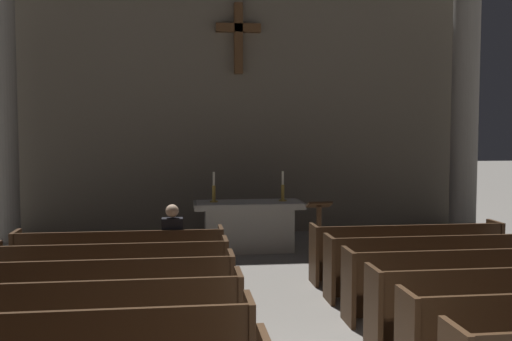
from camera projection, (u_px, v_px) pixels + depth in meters
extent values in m
cube|color=#422B19|center=(70.00, 340.00, 4.88)|extent=(3.00, 0.05, 0.50)
cube|color=#422B19|center=(92.00, 325.00, 6.08)|extent=(3.00, 0.40, 0.05)
cube|color=#422B19|center=(88.00, 306.00, 5.84)|extent=(3.00, 0.05, 0.50)
cube|color=#422B19|center=(95.00, 340.00, 6.28)|extent=(3.00, 0.04, 0.40)
cube|color=#422B19|center=(239.00, 315.00, 6.25)|extent=(0.06, 0.50, 0.95)
cube|color=#422B19|center=(104.00, 299.00, 7.04)|extent=(3.00, 0.40, 0.05)
cube|color=#422B19|center=(101.00, 281.00, 6.80)|extent=(3.00, 0.05, 0.50)
cube|color=#422B19|center=(107.00, 312.00, 7.23)|extent=(3.00, 0.04, 0.40)
cube|color=#422B19|center=(231.00, 291.00, 7.21)|extent=(0.06, 0.50, 0.95)
cube|color=#422B19|center=(114.00, 279.00, 8.00)|extent=(3.00, 0.40, 0.05)
cube|color=#422B19|center=(111.00, 262.00, 7.76)|extent=(3.00, 0.05, 0.50)
cube|color=#422B19|center=(115.00, 291.00, 8.19)|extent=(3.00, 0.04, 0.40)
cube|color=#422B19|center=(225.00, 272.00, 8.17)|extent=(0.06, 0.50, 0.95)
cube|color=#422B19|center=(121.00, 263.00, 8.95)|extent=(3.00, 0.40, 0.05)
cube|color=#422B19|center=(119.00, 248.00, 8.71)|extent=(3.00, 0.05, 0.50)
cube|color=#422B19|center=(122.00, 274.00, 9.15)|extent=(3.00, 0.04, 0.40)
cube|color=#422B19|center=(221.00, 257.00, 9.12)|extent=(0.06, 0.50, 0.95)
cube|color=#422B19|center=(16.00, 263.00, 8.74)|extent=(0.06, 0.50, 0.95)
cube|color=#422B19|center=(407.00, 341.00, 5.48)|extent=(0.06, 0.50, 0.95)
cube|color=#422B19|center=(503.00, 308.00, 6.65)|extent=(3.00, 0.40, 0.05)
cube|color=#422B19|center=(494.00, 323.00, 6.85)|extent=(3.00, 0.04, 0.40)
cube|color=#422B19|center=(373.00, 310.00, 6.44)|extent=(0.06, 0.50, 0.95)
cube|color=#422B19|center=(462.00, 286.00, 7.61)|extent=(3.00, 0.40, 0.05)
cube|color=#422B19|center=(471.00, 269.00, 7.37)|extent=(3.00, 0.05, 0.50)
cube|color=#422B19|center=(455.00, 299.00, 7.80)|extent=(3.00, 0.04, 0.40)
cube|color=#422B19|center=(348.00, 287.00, 7.40)|extent=(0.06, 0.50, 0.95)
cube|color=#422B19|center=(431.00, 269.00, 8.57)|extent=(3.00, 0.40, 0.05)
cube|color=#422B19|center=(438.00, 253.00, 8.33)|extent=(3.00, 0.05, 0.50)
cube|color=#422B19|center=(425.00, 281.00, 8.76)|extent=(3.00, 0.04, 0.40)
cube|color=#422B19|center=(329.00, 269.00, 8.35)|extent=(0.06, 0.50, 0.95)
cube|color=#422B19|center=(406.00, 255.00, 9.53)|extent=(3.00, 0.40, 0.05)
cube|color=#422B19|center=(411.00, 241.00, 9.28)|extent=(3.00, 0.05, 0.50)
cube|color=#422B19|center=(401.00, 266.00, 9.72)|extent=(3.00, 0.04, 0.40)
cube|color=#422B19|center=(314.00, 254.00, 9.31)|extent=(0.06, 0.50, 0.95)
cube|color=#422B19|center=(495.00, 250.00, 9.69)|extent=(0.06, 0.50, 0.95)
cube|color=gray|center=(6.00, 246.00, 11.92)|extent=(0.82, 0.82, 0.20)
cylinder|color=gray|center=(1.00, 79.00, 11.69)|extent=(0.58, 0.58, 6.95)
cube|color=gray|center=(462.00, 235.00, 13.15)|extent=(0.82, 0.82, 0.20)
cylinder|color=gray|center=(465.00, 84.00, 12.92)|extent=(0.58, 0.58, 6.95)
cube|color=#A8A399|center=(249.00, 229.00, 11.87)|extent=(1.76, 0.72, 0.88)
cube|color=#A8A399|center=(249.00, 205.00, 11.83)|extent=(2.20, 0.90, 0.12)
cube|color=silver|center=(249.00, 202.00, 11.83)|extent=(2.09, 0.86, 0.01)
cylinder|color=#B79338|center=(214.00, 201.00, 11.74)|extent=(0.16, 0.16, 0.02)
cylinder|color=#B79338|center=(214.00, 194.00, 11.73)|extent=(0.07, 0.07, 0.33)
cylinder|color=silver|center=(214.00, 179.00, 11.71)|extent=(0.04, 0.04, 0.27)
cylinder|color=#B79338|center=(283.00, 200.00, 11.92)|extent=(0.16, 0.16, 0.02)
cylinder|color=#B79338|center=(283.00, 193.00, 11.91)|extent=(0.07, 0.07, 0.33)
cylinder|color=silver|center=(283.00, 178.00, 11.88)|extent=(0.04, 0.04, 0.27)
cube|color=#706656|center=(237.00, 58.00, 13.87)|extent=(10.73, 0.25, 8.32)
cube|color=brown|center=(238.00, 39.00, 13.62)|extent=(0.20, 0.20, 1.63)
cube|color=brown|center=(238.00, 28.00, 13.61)|extent=(1.04, 0.20, 0.20)
cylinder|color=#422B19|center=(319.00, 261.00, 10.86)|extent=(0.36, 0.36, 0.04)
cylinder|color=#422B19|center=(319.00, 234.00, 10.82)|extent=(0.10, 0.10, 1.05)
cube|color=#422B19|center=(319.00, 205.00, 10.78)|extent=(0.44, 0.31, 0.15)
cube|color=#26262B|center=(173.00, 271.00, 9.24)|extent=(0.24, 0.14, 0.45)
cube|color=#26262B|center=(173.00, 255.00, 9.10)|extent=(0.28, 0.36, 0.12)
cube|color=black|center=(172.00, 236.00, 8.95)|extent=(0.32, 0.20, 0.54)
sphere|color=beige|center=(172.00, 211.00, 8.92)|extent=(0.20, 0.20, 0.20)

